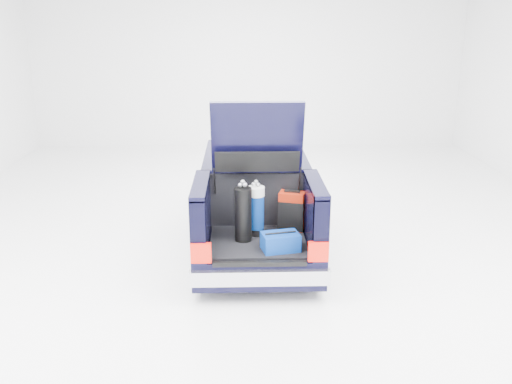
{
  "coord_description": "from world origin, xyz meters",
  "views": [
    {
      "loc": [
        -0.23,
        -8.4,
        3.53
      ],
      "look_at": [
        0.0,
        -0.5,
        0.98
      ],
      "focal_mm": 38.0,
      "sensor_mm": 36.0,
      "label": 1
    }
  ],
  "objects_px": {
    "red_suitcase": "(292,211)",
    "blue_duffel": "(280,242)",
    "car": "(255,199)",
    "blue_golf_bag": "(256,210)",
    "black_golf_bag": "(243,214)"
  },
  "relations": [
    {
      "from": "red_suitcase",
      "to": "blue_duffel",
      "type": "height_order",
      "value": "red_suitcase"
    },
    {
      "from": "car",
      "to": "black_golf_bag",
      "type": "relative_size",
      "value": 5.5
    },
    {
      "from": "black_golf_bag",
      "to": "blue_duffel",
      "type": "bearing_deg",
      "value": -36.85
    },
    {
      "from": "blue_golf_bag",
      "to": "red_suitcase",
      "type": "bearing_deg",
      "value": 28.6
    },
    {
      "from": "blue_golf_bag",
      "to": "blue_duffel",
      "type": "bearing_deg",
      "value": -51.08
    },
    {
      "from": "blue_golf_bag",
      "to": "black_golf_bag",
      "type": "bearing_deg",
      "value": -120.33
    },
    {
      "from": "black_golf_bag",
      "to": "red_suitcase",
      "type": "bearing_deg",
      "value": 26.91
    },
    {
      "from": "red_suitcase",
      "to": "black_golf_bag",
      "type": "xyz_separation_m",
      "value": [
        -0.7,
        -0.39,
        0.1
      ]
    },
    {
      "from": "car",
      "to": "blue_golf_bag",
      "type": "distance_m",
      "value": 1.4
    },
    {
      "from": "car",
      "to": "red_suitcase",
      "type": "relative_size",
      "value": 7.85
    },
    {
      "from": "red_suitcase",
      "to": "blue_golf_bag",
      "type": "distance_m",
      "value": 0.55
    },
    {
      "from": "car",
      "to": "blue_duffel",
      "type": "distance_m",
      "value": 1.94
    },
    {
      "from": "car",
      "to": "black_golf_bag",
      "type": "bearing_deg",
      "value": -97.35
    },
    {
      "from": "red_suitcase",
      "to": "blue_golf_bag",
      "type": "xyz_separation_m",
      "value": [
        -0.52,
        -0.17,
        0.08
      ]
    },
    {
      "from": "blue_duffel",
      "to": "blue_golf_bag",
      "type": "bearing_deg",
      "value": 106.34
    }
  ]
}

